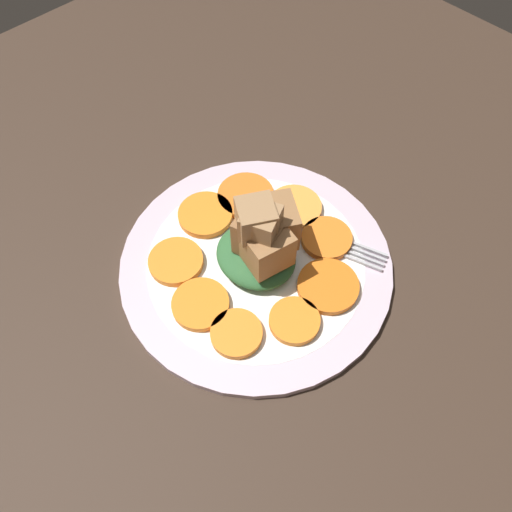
% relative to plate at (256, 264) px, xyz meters
% --- Properties ---
extents(table_slab, '(1.20, 1.20, 0.02)m').
position_rel_plate_xyz_m(table_slab, '(0.00, 0.00, -0.02)').
color(table_slab, '#38281E').
rests_on(table_slab, ground).
extents(plate, '(0.30, 0.30, 0.01)m').
position_rel_plate_xyz_m(plate, '(0.00, 0.00, 0.00)').
color(plate, silver).
rests_on(plate, table_slab).
extents(carrot_slice_0, '(0.06, 0.06, 0.01)m').
position_rel_plate_xyz_m(carrot_slice_0, '(0.00, 0.08, 0.01)').
color(carrot_slice_0, orange).
rests_on(carrot_slice_0, plate).
extents(carrot_slice_1, '(0.05, 0.05, 0.01)m').
position_rel_plate_xyz_m(carrot_slice_1, '(-0.05, 0.08, 0.01)').
color(carrot_slice_1, orange).
rests_on(carrot_slice_1, plate).
extents(carrot_slice_2, '(0.05, 0.05, 0.01)m').
position_rel_plate_xyz_m(carrot_slice_2, '(-0.08, 0.02, 0.01)').
color(carrot_slice_2, orange).
rests_on(carrot_slice_2, plate).
extents(carrot_slice_3, '(0.07, 0.07, 0.01)m').
position_rel_plate_xyz_m(carrot_slice_3, '(-0.08, -0.03, 0.01)').
color(carrot_slice_3, orange).
rests_on(carrot_slice_3, plate).
extents(carrot_slice_4, '(0.06, 0.06, 0.01)m').
position_rel_plate_xyz_m(carrot_slice_4, '(-0.04, -0.08, 0.01)').
color(carrot_slice_4, orange).
rests_on(carrot_slice_4, plate).
extents(carrot_slice_5, '(0.06, 0.06, 0.01)m').
position_rel_plate_xyz_m(carrot_slice_5, '(0.02, -0.08, 0.01)').
color(carrot_slice_5, '#F99539').
rests_on(carrot_slice_5, plate).
extents(carrot_slice_6, '(0.07, 0.07, 0.01)m').
position_rel_plate_xyz_m(carrot_slice_6, '(0.07, -0.05, 0.01)').
color(carrot_slice_6, orange).
rests_on(carrot_slice_6, plate).
extents(carrot_slice_7, '(0.06, 0.06, 0.01)m').
position_rel_plate_xyz_m(carrot_slice_7, '(0.09, 0.00, 0.01)').
color(carrot_slice_7, orange).
rests_on(carrot_slice_7, plate).
extents(carrot_slice_8, '(0.06, 0.06, 0.01)m').
position_rel_plate_xyz_m(carrot_slice_8, '(0.06, 0.07, 0.01)').
color(carrot_slice_8, orange).
rests_on(carrot_slice_8, plate).
extents(center_pile, '(0.09, 0.10, 0.10)m').
position_rel_plate_xyz_m(center_pile, '(-0.00, -0.01, 0.05)').
color(center_pile, '#2D6033').
rests_on(center_pile, plate).
extents(fork, '(0.18, 0.08, 0.00)m').
position_rel_plate_xyz_m(fork, '(-0.02, -0.07, 0.01)').
color(fork, '#B2B2B7').
rests_on(fork, plate).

